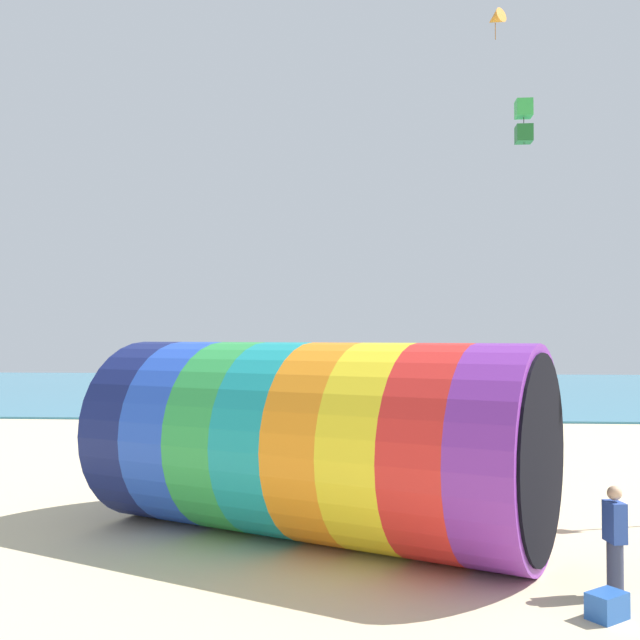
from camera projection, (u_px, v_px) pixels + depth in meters
name	position (u px, v px, depth m)	size (l,w,h in m)	color
ground_plane	(357.00, 544.00, 13.18)	(120.00, 120.00, 0.00)	beige
sea	(367.00, 389.00, 52.04)	(120.00, 40.00, 0.10)	teal
giant_inflatable_tube	(314.00, 440.00, 13.56)	(9.29, 6.93, 3.73)	navy
kite_handler	(615.00, 540.00, 10.55)	(0.28, 0.39, 1.62)	#383D56
kite_green_box	(524.00, 121.00, 24.94)	(0.57, 0.57, 1.60)	green
kite_orange_delta	(495.00, 19.00, 29.17)	(0.97, 0.97, 1.23)	orange
bystander_near_water	(212.00, 423.00, 25.22)	(0.37, 0.42, 1.58)	black
bystander_mid_beach	(259.00, 432.00, 22.76)	(0.36, 0.24, 1.56)	#726651
cooler_box	(607.00, 606.00, 9.67)	(0.52, 0.36, 0.36)	#2659B2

